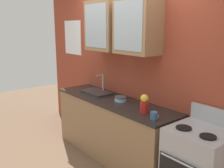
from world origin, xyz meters
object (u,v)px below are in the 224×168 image
object	(u,v)px
bowl_stack	(121,99)
vase	(144,104)
cup_near_sink	(154,116)
sink_faucet	(97,92)

from	to	relation	value
bowl_stack	vase	xyz separation A→B (m)	(0.56, -0.11, 0.08)
cup_near_sink	bowl_stack	bearing A→B (deg)	166.99
sink_faucet	bowl_stack	bearing A→B (deg)	0.00
cup_near_sink	vase	bearing A→B (deg)	162.34
vase	bowl_stack	bearing A→B (deg)	168.89
sink_faucet	cup_near_sink	size ratio (longest dim) A/B	4.40
vase	sink_faucet	bearing A→B (deg)	174.45
vase	cup_near_sink	world-z (taller)	vase
cup_near_sink	sink_faucet	bearing A→B (deg)	172.40
vase	cup_near_sink	distance (m)	0.24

